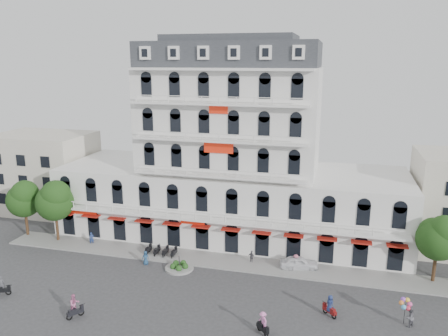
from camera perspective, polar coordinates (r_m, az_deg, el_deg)
ground at (r=44.76m, az=-4.87°, el=-16.84°), size 120.00×120.00×0.00m
sidewalk at (r=52.27m, az=-1.53°, el=-11.91°), size 53.00×4.00×0.16m
main_building at (r=57.20m, az=0.90°, el=0.90°), size 45.00×15.00×25.80m
flank_building_west at (r=72.81m, az=-22.30°, el=-0.52°), size 14.00×10.00×12.00m
traffic_island at (r=50.50m, az=-5.86°, el=-12.74°), size 3.20×3.20×1.60m
parked_scooter_row at (r=54.08m, az=-8.20°, el=-11.23°), size 4.40×1.80×1.10m
tree_west_outer at (r=62.97m, az=-24.67°, el=-3.53°), size 4.50×4.48×7.76m
tree_west_inner at (r=59.51m, az=-21.25°, el=-3.82°), size 4.76×4.76×8.25m
tree_east_inner at (r=50.58m, az=26.25°, el=-8.00°), size 4.40×4.37×7.57m
parked_car at (r=50.84m, az=9.77°, el=-12.10°), size 4.53×2.57×1.45m
rider_west at (r=50.16m, az=-27.03°, el=-13.68°), size 1.62×0.90×2.05m
rider_southwest at (r=43.63m, az=-18.94°, el=-16.62°), size 1.14×1.47×2.36m
rider_east at (r=42.91m, az=13.66°, el=-17.08°), size 1.33×1.29×2.10m
rider_center at (r=39.60m, az=5.09°, el=-19.45°), size 1.27×1.34×2.12m
pedestrian_left at (r=51.83m, az=-10.20°, el=-11.48°), size 0.93×0.77×1.64m
pedestrian_mid at (r=51.44m, az=3.63°, el=-11.53°), size 0.98×0.72×1.54m
pedestrian_right at (r=50.82m, az=9.35°, el=-11.96°), size 1.22×1.17×1.66m
pedestrian_far at (r=58.54m, az=-16.91°, el=-8.82°), size 0.72×0.66×1.65m
balloon_vendor at (r=43.55m, az=22.94°, el=-17.03°), size 1.52×1.38×2.45m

